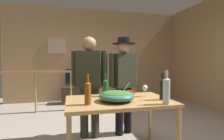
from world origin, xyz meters
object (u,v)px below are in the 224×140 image
(tv_console, at_px, (78,95))
(flat_screen_tv, at_px, (77,76))
(framed_picture, at_px, (57,46))
(mug_red, at_px, (130,93))
(stair_railing, at_px, (93,83))
(wine_bottle_green, at_px, (105,87))
(person_standing_right, at_px, (124,77))
(wine_glass, at_px, (145,88))
(wine_bottle_clear, at_px, (166,90))
(salad_bowl, at_px, (117,95))
(serving_table, at_px, (119,105))
(wine_bottle_amber, at_px, (88,92))
(wine_bottle_dark, at_px, (162,89))
(person_standing_left, at_px, (89,78))

(tv_console, height_order, flat_screen_tv, flat_screen_tv)
(framed_picture, bearing_deg, mug_red, -70.38)
(stair_railing, xyz_separation_m, wine_bottle_green, (-0.10, -2.12, 0.19))
(wine_bottle_green, relative_size, person_standing_right, 0.19)
(framed_picture, distance_m, mug_red, 3.60)
(framed_picture, xyz_separation_m, wine_glass, (1.37, -3.34, -0.84))
(wine_bottle_clear, bearing_deg, stair_railing, 99.85)
(wine_bottle_clear, relative_size, person_standing_right, 0.23)
(wine_glass, bearing_deg, stair_railing, 100.40)
(wine_bottle_clear, bearing_deg, salad_bowl, 151.37)
(salad_bowl, distance_m, wine_bottle_clear, 0.58)
(framed_picture, height_order, tv_console, framed_picture)
(wine_glass, height_order, mug_red, wine_glass)
(serving_table, bearing_deg, mug_red, 37.68)
(serving_table, height_order, wine_bottle_amber, wine_bottle_amber)
(wine_bottle_dark, bearing_deg, salad_bowl, 174.08)
(wine_bottle_clear, bearing_deg, wine_bottle_green, 133.71)
(person_standing_left, bearing_deg, salad_bowl, 126.51)
(stair_railing, relative_size, tv_console, 3.76)
(wine_bottle_dark, distance_m, wine_bottle_clear, 0.23)
(serving_table, xyz_separation_m, wine_bottle_dark, (0.53, -0.14, 0.21))
(flat_screen_tv, relative_size, wine_glass, 4.29)
(stair_railing, xyz_separation_m, serving_table, (0.01, -2.37, -0.00))
(person_standing_right, bearing_deg, wine_glass, 81.53)
(stair_railing, relative_size, person_standing_left, 2.10)
(serving_table, height_order, wine_glass, wine_glass)
(wine_glass, bearing_deg, person_standing_left, 138.80)
(stair_railing, distance_m, wine_bottle_clear, 2.77)
(wine_bottle_amber, xyz_separation_m, person_standing_right, (0.69, 0.87, 0.07))
(wine_bottle_dark, bearing_deg, stair_railing, 102.20)
(flat_screen_tv, height_order, wine_bottle_green, wine_bottle_green)
(serving_table, xyz_separation_m, person_standing_right, (0.29, 0.70, 0.29))
(wine_bottle_amber, height_order, person_standing_left, person_standing_left)
(person_standing_right, bearing_deg, wine_bottle_dark, 86.72)
(tv_console, bearing_deg, wine_glass, -75.77)
(framed_picture, relative_size, wine_glass, 3.01)
(mug_red, bearing_deg, person_standing_right, 81.48)
(serving_table, relative_size, wine_bottle_amber, 3.76)
(flat_screen_tv, bearing_deg, serving_table, -83.19)
(salad_bowl, relative_size, wine_bottle_clear, 1.14)
(tv_console, bearing_deg, salad_bowl, -84.20)
(wine_glass, xyz_separation_m, wine_bottle_green, (-0.52, 0.15, 0.02))
(salad_bowl, xyz_separation_m, person_standing_left, (-0.24, 0.78, 0.14))
(stair_railing, xyz_separation_m, wine_bottle_amber, (-0.39, -2.54, 0.21))
(wine_bottle_green, xyz_separation_m, person_standing_left, (-0.17, 0.45, 0.08))
(wine_bottle_green, bearing_deg, person_standing_left, 110.43)
(wine_glass, xyz_separation_m, person_standing_right, (-0.11, 0.60, 0.10))
(framed_picture, bearing_deg, wine_bottle_clear, -69.45)
(person_standing_right, bearing_deg, salad_bowl, 47.75)
(mug_red, distance_m, person_standing_right, 0.58)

